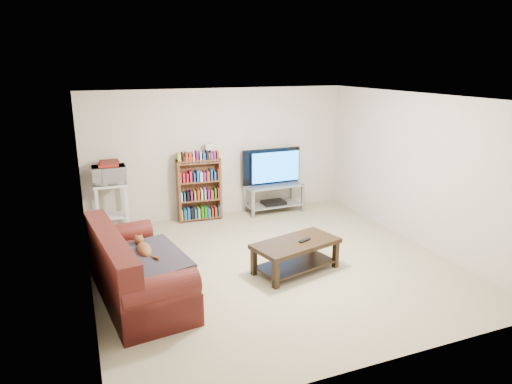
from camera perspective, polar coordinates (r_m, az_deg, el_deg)
name	(u,v)px	position (r m, az deg, el deg)	size (l,w,h in m)	color
floor	(272,264)	(6.78, 2.06, -8.94)	(5.00, 5.00, 0.00)	#BAAE8A
ceiling	(274,97)	(6.17, 2.28, 11.73)	(5.00, 5.00, 0.00)	white
wall_back	(220,153)	(8.66, -4.55, 4.88)	(5.00, 5.00, 0.00)	beige
wall_front	(384,251)	(4.33, 15.76, -7.10)	(5.00, 5.00, 0.00)	beige
wall_left	(83,205)	(5.86, -20.81, -1.49)	(5.00, 5.00, 0.00)	beige
wall_right	(417,170)	(7.70, 19.46, 2.63)	(5.00, 5.00, 0.00)	beige
sofa	(132,274)	(5.95, -15.22, -9.88)	(1.14, 2.17, 0.89)	#521915
blanket	(149,260)	(5.78, -13.27, -8.24)	(0.80, 1.04, 0.10)	#2F2C37
cat	(144,250)	(5.92, -13.81, -7.03)	(0.23, 0.57, 0.17)	brown
coffee_table	(296,250)	(6.46, 4.99, -7.29)	(1.33, 0.89, 0.44)	black
remote	(305,240)	(6.44, 6.09, -6.02)	(0.20, 0.06, 0.02)	black
tv_stand	(274,193)	(8.94, 2.22, -0.18)	(1.12, 0.52, 0.56)	#999EA3
television	(274,167)	(8.80, 2.25, 3.12)	(1.20, 0.16, 0.69)	black
dvd_player	(274,202)	(8.99, 2.20, -1.31)	(0.45, 0.31, 0.06)	black
bookshelf	(199,189)	(8.48, -7.11, 0.39)	(0.81, 0.30, 1.16)	brown
shelf_clutter	(203,153)	(8.36, -6.63, 4.87)	(0.59, 0.19, 0.28)	silver
microwave_stand	(111,201)	(8.17, -17.62, -1.12)	(0.56, 0.41, 0.88)	silver
microwave	(109,175)	(8.05, -17.89, 2.06)	(0.54, 0.37, 0.30)	silver
game_boxes	(108,165)	(8.01, -18.00, 3.28)	(0.32, 0.28, 0.05)	maroon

